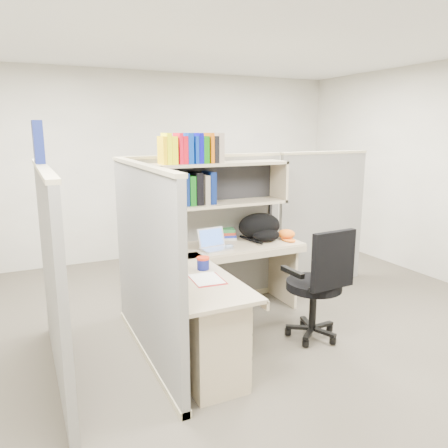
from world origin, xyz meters
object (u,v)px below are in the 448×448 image
desk (216,311)px  task_chair (317,301)px  snack_canister (203,263)px  backpack (262,227)px  laptop (216,239)px

desk → task_chair: task_chair is taller
desk → snack_canister: size_ratio=16.08×
backpack → desk: bearing=-127.8°
desk → snack_canister: (-0.01, 0.23, 0.35)m
desk → task_chair: size_ratio=1.65×
backpack → task_chair: 1.06m
backpack → task_chair: size_ratio=0.45×
backpack → snack_canister: size_ratio=4.37×
snack_canister → task_chair: size_ratio=0.10×
task_chair → desk: bearing=177.3°
backpack → task_chair: task_chair is taller
snack_canister → task_chair: task_chair is taller
desk → laptop: (0.34, 0.74, 0.40)m
backpack → snack_canister: 1.17m
laptop → snack_canister: bearing=-131.7°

